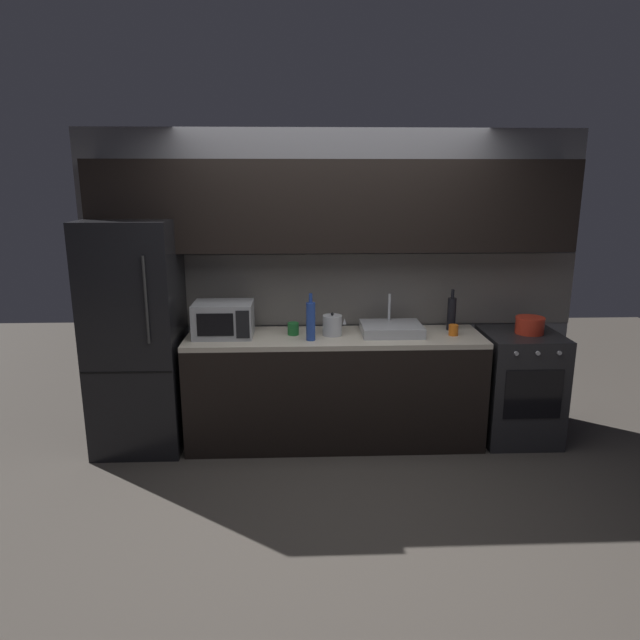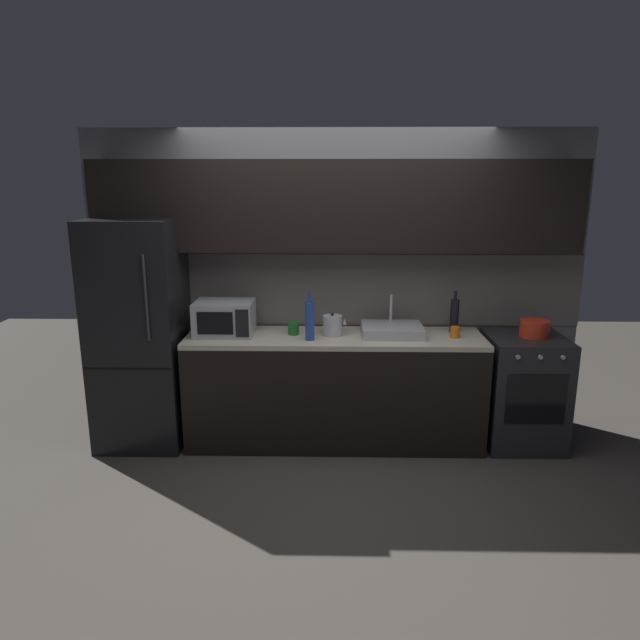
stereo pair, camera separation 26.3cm
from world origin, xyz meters
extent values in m
plane|color=#3D3833|center=(0.00, 0.00, 0.00)|extent=(10.00, 10.00, 0.00)
cube|color=slate|center=(0.00, 1.30, 1.25)|extent=(4.09, 0.10, 2.50)
cube|color=slate|center=(0.00, 1.25, 1.20)|extent=(4.09, 0.01, 0.60)
cube|color=black|center=(0.00, 1.08, 1.90)|extent=(3.76, 0.34, 0.70)
cube|color=black|center=(0.00, 0.90, 0.43)|extent=(2.35, 0.60, 0.86)
cube|color=beige|center=(0.00, 0.90, 0.88)|extent=(2.35, 0.60, 0.04)
cube|color=black|center=(-1.56, 0.90, 0.91)|extent=(0.68, 0.66, 1.81)
cube|color=black|center=(-1.56, 0.57, 0.73)|extent=(0.67, 0.00, 0.01)
cylinder|color=#333333|center=(-1.37, 0.55, 1.27)|extent=(0.02, 0.02, 0.64)
cube|color=#232326|center=(1.52, 0.90, 0.45)|extent=(0.60, 0.60, 0.90)
cube|color=black|center=(1.52, 0.60, 0.50)|extent=(0.45, 0.01, 0.40)
cylinder|color=#B2B2B7|center=(1.35, 0.59, 0.83)|extent=(0.03, 0.02, 0.03)
cylinder|color=#B2B2B7|center=(1.52, 0.59, 0.83)|extent=(0.03, 0.02, 0.03)
cylinder|color=#B2B2B7|center=(1.68, 0.59, 0.83)|extent=(0.03, 0.02, 0.03)
cube|color=#A8AAAF|center=(-0.88, 0.92, 1.04)|extent=(0.46, 0.34, 0.27)
cube|color=black|center=(-0.92, 0.75, 1.04)|extent=(0.28, 0.01, 0.18)
cube|color=black|center=(-0.71, 0.75, 1.04)|extent=(0.10, 0.01, 0.22)
cube|color=#ADAFB5|center=(0.46, 0.93, 0.94)|extent=(0.48, 0.38, 0.08)
cylinder|color=silver|center=(0.46, 1.06, 1.09)|extent=(0.02, 0.02, 0.22)
cylinder|color=#B7BABF|center=(-0.02, 0.91, 0.98)|extent=(0.15, 0.15, 0.16)
sphere|color=black|center=(-0.02, 0.91, 1.07)|extent=(0.02, 0.02, 0.02)
cone|color=#B7BABF|center=(0.08, 0.91, 1.01)|extent=(0.03, 0.03, 0.05)
cylinder|color=#234299|center=(-0.19, 0.77, 1.05)|extent=(0.07, 0.07, 0.30)
cylinder|color=#234299|center=(-0.19, 0.77, 1.23)|extent=(0.03, 0.03, 0.07)
cylinder|color=black|center=(0.96, 1.03, 1.03)|extent=(0.07, 0.07, 0.27)
cylinder|color=black|center=(0.96, 1.03, 1.20)|extent=(0.03, 0.03, 0.07)
cylinder|color=orange|center=(0.94, 0.87, 0.94)|extent=(0.07, 0.07, 0.09)
cylinder|color=#1E6B2D|center=(-0.33, 0.93, 0.95)|extent=(0.09, 0.09, 0.10)
cylinder|color=red|center=(1.57, 0.90, 0.96)|extent=(0.22, 0.22, 0.11)
cylinder|color=red|center=(1.57, 0.90, 1.02)|extent=(0.23, 0.23, 0.02)
camera|label=1|loc=(-0.29, -3.48, 2.12)|focal=32.22mm
camera|label=2|loc=(-0.03, -3.48, 2.12)|focal=32.22mm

